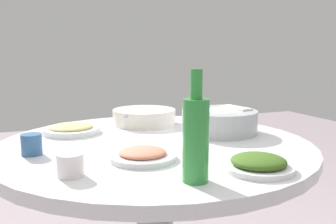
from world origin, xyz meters
TOP-DOWN VIEW (x-y plane):
  - round_dining_table at (0.00, 0.00)m, footprint 1.16×1.16m
  - rice_bowl at (-0.05, 0.31)m, footprint 0.31×0.31m
  - soup_bowl at (-0.35, 0.08)m, footprint 0.29×0.29m
  - dish_greens at (0.42, 0.16)m, footprint 0.20×0.20m
  - dish_noodles at (-0.28, -0.26)m, footprint 0.23×0.23m
  - dish_shrimp at (0.20, -0.11)m, footprint 0.21×0.21m
  - green_bottle at (0.44, -0.05)m, footprint 0.07×0.07m
  - tea_cup_near at (0.27, -0.34)m, footprint 0.07×0.07m
  - tea_cup_far at (-0.29, 0.45)m, footprint 0.07×0.07m
  - tea_cup_side at (0.01, -0.43)m, footprint 0.07×0.07m

SIDE VIEW (x-z plane):
  - round_dining_table at x=0.00m, z-range 0.24..0.96m
  - dish_shrimp at x=0.20m, z-range 0.72..0.76m
  - dish_noodles at x=-0.28m, z-range 0.72..0.76m
  - dish_greens at x=0.42m, z-range 0.72..0.76m
  - tea_cup_near at x=0.27m, z-range 0.72..0.78m
  - soup_bowl at x=-0.35m, z-range 0.72..0.79m
  - tea_cup_side at x=0.01m, z-range 0.72..0.79m
  - tea_cup_far at x=-0.29m, z-range 0.72..0.79m
  - rice_bowl at x=-0.05m, z-range 0.72..0.82m
  - green_bottle at x=0.44m, z-range 0.69..0.98m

